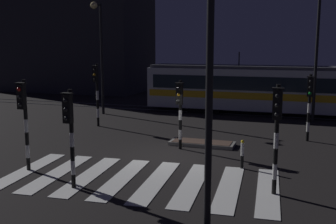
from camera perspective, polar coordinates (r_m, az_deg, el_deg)
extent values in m
plane|color=black|center=(17.05, -0.17, -6.31)|extent=(120.00, 120.00, 0.00)
cube|color=#59595E|center=(27.70, 7.19, -0.20)|extent=(80.00, 0.12, 0.03)
cube|color=#59595E|center=(29.10, 7.73, 0.26)|extent=(80.00, 0.12, 0.03)
cube|color=silver|center=(16.13, -19.18, -7.75)|extent=(1.01, 4.54, 0.02)
cube|color=silver|center=(15.50, -15.28, -8.25)|extent=(1.01, 4.54, 0.02)
cube|color=silver|center=(14.94, -11.06, -8.76)|extent=(1.01, 4.54, 0.02)
cube|color=silver|center=(14.47, -6.53, -9.25)|extent=(1.01, 4.54, 0.02)
cube|color=silver|center=(14.10, -1.71, -9.70)|extent=(1.01, 4.54, 0.02)
cube|color=silver|center=(13.83, 3.35, -10.11)|extent=(1.01, 4.54, 0.02)
cube|color=silver|center=(13.67, 8.58, -10.44)|extent=(1.01, 4.54, 0.02)
cube|color=silver|center=(13.62, 13.90, -10.70)|extent=(1.01, 4.54, 0.02)
cube|color=slate|center=(19.02, 4.82, -4.42)|extent=(3.01, 1.08, 0.16)
cube|color=#4C382D|center=(19.00, 4.83, -4.16)|extent=(2.71, 0.98, 0.02)
cylinder|color=black|center=(16.09, -19.04, -6.92)|extent=(0.14, 0.14, 0.48)
cylinder|color=white|center=(15.96, -19.14, -5.25)|extent=(0.14, 0.14, 0.48)
cylinder|color=black|center=(15.85, -19.23, -3.56)|extent=(0.14, 0.14, 0.48)
cylinder|color=white|center=(15.75, -19.33, -1.84)|extent=(0.14, 0.14, 0.48)
cylinder|color=black|center=(15.67, -19.43, -0.10)|extent=(0.14, 0.14, 0.48)
cylinder|color=white|center=(15.60, -19.52, 1.66)|extent=(0.14, 0.14, 0.48)
cylinder|color=black|center=(15.54, -19.62, 3.43)|extent=(0.14, 0.14, 0.48)
cube|color=black|center=(15.45, -19.93, 2.04)|extent=(0.28, 0.20, 0.90)
sphere|color=red|center=(15.33, -20.25, 3.02)|extent=(0.14, 0.14, 0.14)
sphere|color=black|center=(15.36, -20.19, 1.99)|extent=(0.14, 0.14, 0.14)
sphere|color=black|center=(15.40, -20.13, 0.95)|extent=(0.14, 0.14, 0.14)
cube|color=black|center=(15.40, -20.04, 3.85)|extent=(0.36, 0.24, 0.04)
cylinder|color=black|center=(23.60, -9.79, -1.36)|extent=(0.14, 0.14, 0.51)
cylinder|color=white|center=(23.51, -9.83, -0.14)|extent=(0.14, 0.14, 0.51)
cylinder|color=black|center=(23.43, -9.87, 1.10)|extent=(0.14, 0.14, 0.51)
cylinder|color=white|center=(23.36, -9.90, 2.34)|extent=(0.14, 0.14, 0.51)
cylinder|color=black|center=(23.30, -9.94, 3.59)|extent=(0.14, 0.14, 0.51)
cylinder|color=white|center=(23.26, -9.97, 4.84)|extent=(0.14, 0.14, 0.51)
cylinder|color=black|center=(23.22, -10.01, 6.10)|extent=(0.14, 0.14, 0.51)
cube|color=black|center=(23.10, -10.18, 5.22)|extent=(0.28, 0.20, 0.90)
sphere|color=black|center=(22.98, -10.33, 5.89)|extent=(0.14, 0.14, 0.14)
sphere|color=orange|center=(23.00, -10.31, 5.20)|extent=(0.14, 0.14, 0.14)
sphere|color=black|center=(23.02, -10.29, 4.50)|extent=(0.14, 0.14, 0.14)
cube|color=black|center=(23.07, -10.22, 6.43)|extent=(0.36, 0.24, 0.04)
cylinder|color=black|center=(18.25, 1.73, -4.54)|extent=(0.14, 0.14, 0.44)
cylinder|color=white|center=(18.15, 1.74, -3.18)|extent=(0.14, 0.14, 0.44)
cylinder|color=black|center=(18.05, 1.75, -1.81)|extent=(0.14, 0.14, 0.44)
cylinder|color=white|center=(17.97, 1.75, -0.43)|extent=(0.14, 0.14, 0.44)
cylinder|color=black|center=(17.90, 1.76, 0.96)|extent=(0.14, 0.14, 0.44)
cylinder|color=white|center=(17.84, 1.77, 2.37)|extent=(0.14, 0.14, 0.44)
cylinder|color=black|center=(17.79, 1.78, 3.78)|extent=(0.14, 0.14, 0.44)
cube|color=black|center=(17.67, 1.61, 2.51)|extent=(0.28, 0.20, 0.90)
sphere|color=black|center=(17.54, 1.51, 3.38)|extent=(0.14, 0.14, 0.14)
sphere|color=orange|center=(17.57, 1.51, 2.47)|extent=(0.14, 0.14, 0.14)
sphere|color=black|center=(17.60, 1.51, 1.56)|extent=(0.14, 0.14, 0.14)
cube|color=black|center=(17.62, 1.62, 4.09)|extent=(0.36, 0.24, 0.04)
cylinder|color=black|center=(20.84, 19.03, -3.26)|extent=(0.14, 0.14, 0.46)
cylinder|color=white|center=(20.75, 19.10, -2.00)|extent=(0.14, 0.14, 0.46)
cylinder|color=black|center=(20.66, 19.16, -0.74)|extent=(0.14, 0.14, 0.46)
cylinder|color=white|center=(20.59, 19.23, 0.53)|extent=(0.14, 0.14, 0.46)
cylinder|color=black|center=(20.53, 19.31, 1.81)|extent=(0.14, 0.14, 0.46)
cylinder|color=white|center=(20.47, 19.38, 3.10)|extent=(0.14, 0.14, 0.46)
cylinder|color=black|center=(20.43, 19.45, 4.39)|extent=(0.14, 0.14, 0.46)
cube|color=black|center=(20.30, 19.40, 3.32)|extent=(0.28, 0.20, 0.90)
sphere|color=black|center=(20.16, 19.45, 4.08)|extent=(0.14, 0.14, 0.14)
sphere|color=black|center=(20.19, 19.40, 3.29)|extent=(0.14, 0.14, 0.14)
sphere|color=green|center=(20.22, 19.36, 2.50)|extent=(0.14, 0.14, 0.14)
cube|color=black|center=(20.25, 19.48, 4.70)|extent=(0.36, 0.24, 0.04)
cylinder|color=black|center=(13.30, 14.70, -10.14)|extent=(0.14, 0.14, 0.50)
cylinder|color=white|center=(13.14, 14.79, -8.10)|extent=(0.14, 0.14, 0.50)
cylinder|color=black|center=(13.00, 14.89, -6.02)|extent=(0.14, 0.14, 0.50)
cylinder|color=white|center=(12.88, 14.98, -3.90)|extent=(0.14, 0.14, 0.50)
cylinder|color=black|center=(12.78, 15.07, -1.73)|extent=(0.14, 0.14, 0.50)
cylinder|color=white|center=(12.70, 15.17, 0.46)|extent=(0.14, 0.14, 0.50)
cylinder|color=black|center=(12.63, 15.27, 2.68)|extent=(0.14, 0.14, 0.50)
cube|color=black|center=(12.51, 15.15, 0.99)|extent=(0.28, 0.20, 0.90)
sphere|color=black|center=(12.36, 15.18, 2.20)|extent=(0.14, 0.14, 0.14)
sphere|color=black|center=(12.40, 15.13, 0.92)|extent=(0.14, 0.14, 0.14)
sphere|color=black|center=(12.44, 15.07, -0.35)|extent=(0.14, 0.14, 0.14)
cube|color=black|center=(12.45, 15.25, 3.22)|extent=(0.36, 0.24, 0.04)
cylinder|color=black|center=(13.76, -13.15, -9.47)|extent=(0.14, 0.14, 0.46)
cylinder|color=white|center=(13.62, -13.23, -7.62)|extent=(0.14, 0.14, 0.46)
cylinder|color=black|center=(13.49, -13.30, -5.73)|extent=(0.14, 0.14, 0.46)
cylinder|color=white|center=(13.38, -13.38, -3.81)|extent=(0.14, 0.14, 0.46)
cylinder|color=black|center=(13.28, -13.45, -1.86)|extent=(0.14, 0.14, 0.46)
cylinder|color=white|center=(13.20, -13.53, 0.12)|extent=(0.14, 0.14, 0.46)
cylinder|color=black|center=(13.14, -13.61, 2.12)|extent=(0.14, 0.14, 0.46)
cube|color=black|center=(13.04, -13.94, 0.42)|extent=(0.28, 0.20, 0.90)
sphere|color=black|center=(12.91, -14.25, 1.57)|extent=(0.14, 0.14, 0.14)
sphere|color=black|center=(12.95, -14.20, 0.35)|extent=(0.14, 0.14, 0.14)
sphere|color=black|center=(13.00, -14.15, -0.87)|extent=(0.14, 0.14, 0.14)
cube|color=black|center=(12.98, -14.02, 2.56)|extent=(0.36, 0.24, 0.04)
cylinder|color=black|center=(25.62, 20.14, 7.08)|extent=(0.18, 0.18, 7.64)
cylinder|color=black|center=(9.74, 5.86, 4.21)|extent=(0.18, 0.18, 7.51)
cylinder|color=black|center=(27.42, -9.28, 7.25)|extent=(0.18, 0.18, 7.25)
cylinder|color=black|center=(27.12, -9.94, 14.67)|extent=(0.10, 0.90, 0.10)
sphere|color=#F9E08C|center=(26.72, -10.40, 14.56)|extent=(0.44, 0.44, 0.44)
cube|color=silver|center=(27.73, 15.26, 3.07)|extent=(17.57, 2.50, 2.70)
cube|color=yellow|center=(26.51, 15.07, 2.03)|extent=(17.22, 0.04, 0.44)
cube|color=yellow|center=(29.03, 15.36, 2.64)|extent=(17.22, 0.04, 0.44)
cube|color=black|center=(26.43, 15.15, 3.75)|extent=(16.69, 0.03, 0.90)
cube|color=#4C4C51|center=(27.61, 15.39, 6.06)|extent=(17.22, 2.30, 0.20)
cylinder|color=#262628|center=(27.85, 9.97, 7.31)|extent=(0.08, 0.08, 1.00)
cube|color=black|center=(28.58, 5.41, 0.46)|extent=(2.20, 2.00, 0.35)
cylinder|color=black|center=(15.66, 10.37, -6.96)|extent=(0.12, 0.12, 0.50)
cylinder|color=white|center=(15.53, 10.42, -5.19)|extent=(0.12, 0.12, 0.50)
sphere|color=yellow|center=(15.46, 10.45, -4.11)|extent=(0.12, 0.12, 0.12)
cube|color=#2D2D33|center=(43.48, -13.84, 11.96)|extent=(15.97, 8.00, 13.43)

